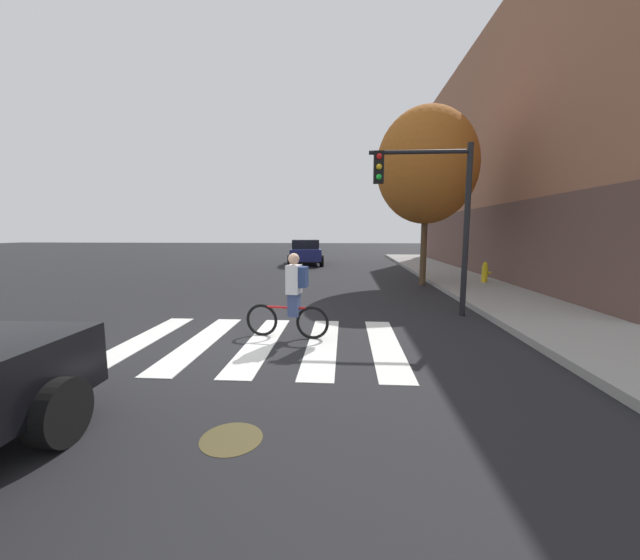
{
  "coord_description": "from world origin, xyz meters",
  "views": [
    {
      "loc": [
        2.06,
        -6.63,
        2.11
      ],
      "look_at": [
        1.5,
        1.55,
        1.02
      ],
      "focal_mm": 20.55,
      "sensor_mm": 36.0,
      "label": 1
    }
  ],
  "objects_px": {
    "sedan_mid": "(306,252)",
    "cyclist": "(293,296)",
    "fire_hydrant": "(485,272)",
    "street_tree_near": "(427,166)",
    "manhole_cover": "(231,439)",
    "traffic_light_near": "(433,200)"
  },
  "relations": [
    {
      "from": "sedan_mid",
      "to": "traffic_light_near",
      "type": "bearing_deg",
      "value": -71.75
    },
    {
      "from": "fire_hydrant",
      "to": "street_tree_near",
      "type": "xyz_separation_m",
      "value": [
        -2.34,
        0.16,
        4.05
      ]
    },
    {
      "from": "fire_hydrant",
      "to": "street_tree_near",
      "type": "distance_m",
      "value": 4.68
    },
    {
      "from": "fire_hydrant",
      "to": "street_tree_near",
      "type": "bearing_deg",
      "value": 175.99
    },
    {
      "from": "manhole_cover",
      "to": "cyclist",
      "type": "relative_size",
      "value": 0.38
    },
    {
      "from": "sedan_mid",
      "to": "traffic_light_near",
      "type": "distance_m",
      "value": 14.98
    },
    {
      "from": "sedan_mid",
      "to": "manhole_cover",
      "type": "bearing_deg",
      "value": -86.05
    },
    {
      "from": "sedan_mid",
      "to": "street_tree_near",
      "type": "distance_m",
      "value": 10.98
    },
    {
      "from": "traffic_light_near",
      "to": "fire_hydrant",
      "type": "distance_m",
      "value": 6.64
    },
    {
      "from": "sedan_mid",
      "to": "street_tree_near",
      "type": "relative_size",
      "value": 0.7
    },
    {
      "from": "traffic_light_near",
      "to": "street_tree_near",
      "type": "xyz_separation_m",
      "value": [
        0.96,
        5.43,
        1.72
      ]
    },
    {
      "from": "manhole_cover",
      "to": "cyclist",
      "type": "bearing_deg",
      "value": 88.06
    },
    {
      "from": "sedan_mid",
      "to": "cyclist",
      "type": "bearing_deg",
      "value": -84.76
    },
    {
      "from": "manhole_cover",
      "to": "cyclist",
      "type": "height_order",
      "value": "cyclist"
    },
    {
      "from": "manhole_cover",
      "to": "traffic_light_near",
      "type": "relative_size",
      "value": 0.15
    },
    {
      "from": "traffic_light_near",
      "to": "street_tree_near",
      "type": "height_order",
      "value": "street_tree_near"
    },
    {
      "from": "sedan_mid",
      "to": "fire_hydrant",
      "type": "height_order",
      "value": "sedan_mid"
    },
    {
      "from": "manhole_cover",
      "to": "sedan_mid",
      "type": "distance_m",
      "value": 19.97
    },
    {
      "from": "manhole_cover",
      "to": "street_tree_near",
      "type": "height_order",
      "value": "street_tree_near"
    },
    {
      "from": "sedan_mid",
      "to": "traffic_light_near",
      "type": "xyz_separation_m",
      "value": [
        4.65,
        -14.09,
        2.04
      ]
    },
    {
      "from": "manhole_cover",
      "to": "traffic_light_near",
      "type": "height_order",
      "value": "traffic_light_near"
    },
    {
      "from": "manhole_cover",
      "to": "fire_hydrant",
      "type": "height_order",
      "value": "fire_hydrant"
    }
  ]
}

